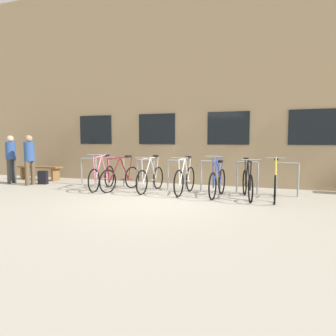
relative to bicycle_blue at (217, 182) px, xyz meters
The scene contains 14 objects.
ground_plane 1.83m from the bicycle_blue, 133.94° to the right, with size 42.00×42.00×0.00m, color #B2ADA0.
storefront_building 6.31m from the bicycle_blue, 103.02° to the left, with size 28.00×6.99×6.84m.
bike_rack 1.45m from the bicycle_blue, 155.12° to the left, with size 6.59×0.05×0.89m.
bicycle_blue is the anchor object (origin of this frame).
bicycle_maroon 2.84m from the bicycle_blue, behind, with size 0.53×1.70×1.02m.
bicycle_yellow 1.42m from the bicycle_blue, ahead, with size 0.44×1.74×1.08m.
bicycle_silver 1.94m from the bicycle_blue, behind, with size 0.44×1.78×1.04m.
bicycle_white 0.93m from the bicycle_blue, behind, with size 0.44×1.69×1.03m.
bicycle_pink 3.42m from the bicycle_blue, behind, with size 0.44×1.71×1.08m.
bicycle_black 0.75m from the bicycle_blue, ahead, with size 0.55×1.72×1.03m.
wooden_bench 6.82m from the bicycle_blue, behind, with size 1.75×0.40×0.51m.
person_by_bench 6.13m from the bicycle_blue, behind, with size 0.32×0.36×1.62m.
person_browsing 7.03m from the bicycle_blue, behind, with size 0.32×0.36×1.61m.
backpack 5.87m from the bicycle_blue, behind, with size 0.28×0.20×0.44m, color black.
Camera 1 is at (2.74, -6.64, 1.46)m, focal length 33.25 mm.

